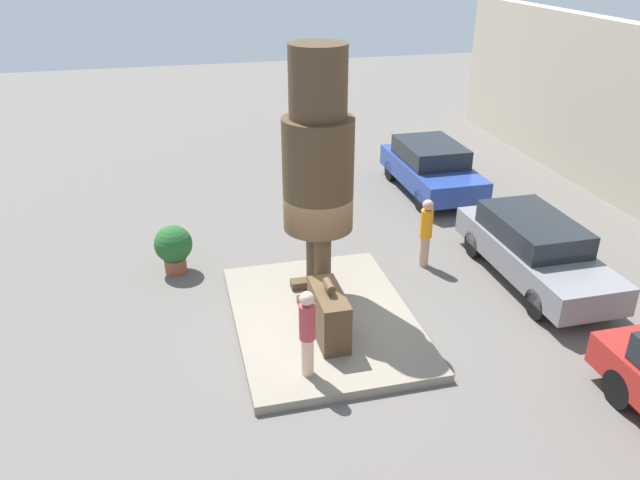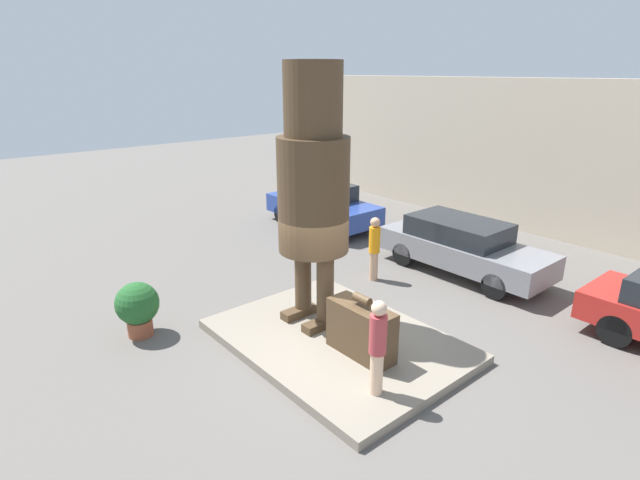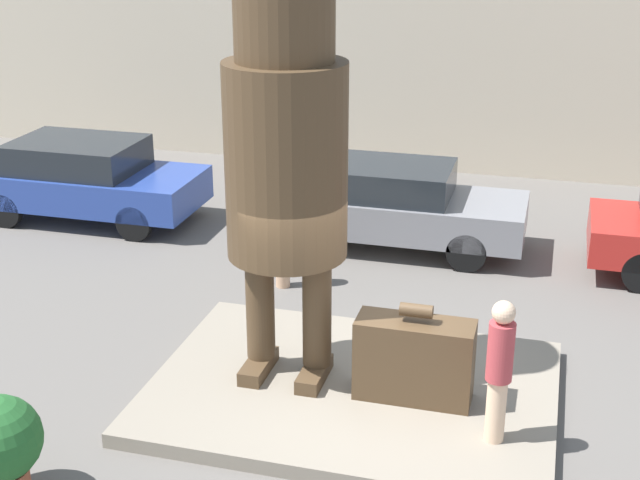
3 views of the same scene
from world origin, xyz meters
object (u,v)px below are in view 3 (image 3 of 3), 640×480
(tourist, at_px, (499,366))
(parked_car_blue, at_px, (86,178))
(parked_car_grey, at_px, (386,203))
(giant_suitcase, at_px, (414,359))
(statue_figure, at_px, (286,133))
(worker_hivis, at_px, (282,231))

(tourist, distance_m, parked_car_blue, 10.06)
(tourist, distance_m, parked_car_grey, 6.38)
(giant_suitcase, height_order, tourist, tourist)
(statue_figure, bearing_deg, worker_hivis, 109.07)
(giant_suitcase, height_order, parked_car_grey, parked_car_grey)
(tourist, xyz_separation_m, worker_hivis, (-3.64, 3.73, -0.16))
(parked_car_grey, bearing_deg, worker_hivis, -119.27)
(parked_car_blue, height_order, worker_hivis, worker_hivis)
(giant_suitcase, distance_m, parked_car_blue, 8.84)
(tourist, height_order, parked_car_blue, tourist)
(parked_car_grey, bearing_deg, parked_car_blue, -179.09)
(giant_suitcase, height_order, worker_hivis, worker_hivis)
(parked_car_blue, xyz_separation_m, parked_car_grey, (5.79, 0.09, -0.01))
(parked_car_grey, bearing_deg, tourist, -67.68)
(statue_figure, distance_m, worker_hivis, 3.85)
(parked_car_blue, distance_m, worker_hivis, 5.02)
(giant_suitcase, bearing_deg, parked_car_grey, 104.95)
(tourist, relative_size, parked_car_grey, 0.36)
(statue_figure, relative_size, parked_car_grey, 1.13)
(statue_figure, relative_size, tourist, 3.14)
(tourist, height_order, parked_car_grey, tourist)
(giant_suitcase, xyz_separation_m, parked_car_blue, (-7.19, 5.15, 0.11))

